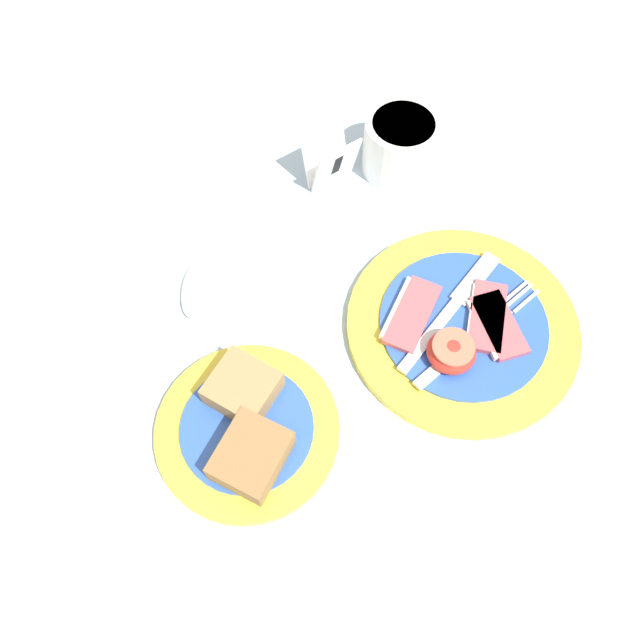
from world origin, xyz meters
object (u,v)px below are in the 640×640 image
bread_plate (247,428)px  teaspoon_by_saucer (195,271)px  number_card (330,160)px  sugar_cup (401,144)px  breakfast_plate (462,327)px

bread_plate → teaspoon_by_saucer: bearing=75.7°
bread_plate → teaspoon_by_saucer: bread_plate is taller
bread_plate → number_card: bearing=40.7°
bread_plate → sugar_cup: size_ratio=2.02×
teaspoon_by_saucer → number_card: bearing=131.3°
sugar_cup → teaspoon_by_saucer: size_ratio=0.55×
breakfast_plate → bread_plate: (-0.25, 0.04, 0.01)m
teaspoon_by_saucer → sugar_cup: bearing=123.5°
breakfast_plate → bread_plate: bread_plate is taller
breakfast_plate → sugar_cup: bearing=68.2°
bread_plate → teaspoon_by_saucer: (0.05, 0.20, -0.01)m
bread_plate → number_card: 0.34m
breakfast_plate → number_card: number_card is taller
bread_plate → sugar_cup: (0.35, 0.19, 0.02)m
number_card → bread_plate: bearing=-138.6°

